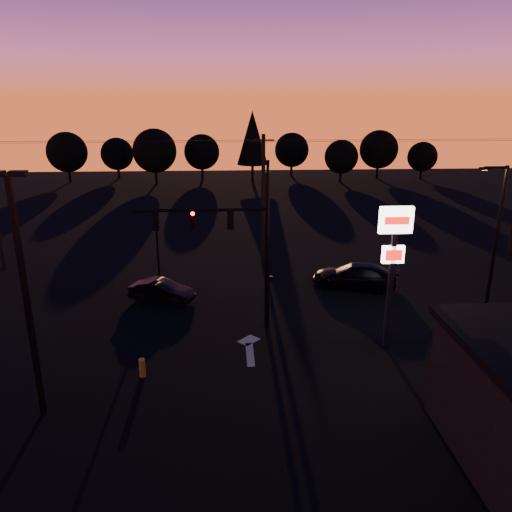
{
  "coord_description": "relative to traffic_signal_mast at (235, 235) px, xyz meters",
  "views": [
    {
      "loc": [
        -0.38,
        -19.53,
        11.48
      ],
      "look_at": [
        1.0,
        5.0,
        3.5
      ],
      "focal_mm": 35.0,
      "sensor_mm": 36.0,
      "label": 1
    }
  ],
  "objects": [
    {
      "name": "secondary_signal",
      "position": [
        -4.9,
        7.49,
        -2.07
      ],
      "size": [
        0.3,
        0.31,
        4.35
      ],
      "color": "black",
      "rests_on": "ground"
    },
    {
      "name": "power_wires",
      "position": [
        2.1,
        10.01,
        3.63
      ],
      "size": [
        36.0,
        1.22,
        0.07
      ],
      "color": "black",
      "rests_on": "ground"
    },
    {
      "name": "tree_8",
      "position": [
        27.1,
        46.01,
        -1.82
      ],
      "size": [
        4.12,
        4.12,
        5.19
      ],
      "color": "black",
      "rests_on": "ground"
    },
    {
      "name": "tree_0",
      "position": [
        -21.9,
        46.01,
        -0.88
      ],
      "size": [
        5.36,
        5.36,
        6.74
      ],
      "color": "black",
      "rests_on": "ground"
    },
    {
      "name": "streetlight",
      "position": [
        14.01,
        1.51,
        -0.52
      ],
      "size": [
        1.55,
        0.35,
        8.0
      ],
      "color": "black",
      "rests_on": "ground"
    },
    {
      "name": "car_right",
      "position": [
        7.48,
        5.15,
        -4.18
      ],
      "size": [
        5.62,
        3.64,
        1.52
      ],
      "primitive_type": "imported",
      "rotation": [
        0.0,
        0.0,
        -1.89
      ],
      "color": "black",
      "rests_on": "ground"
    },
    {
      "name": "tree_5",
      "position": [
        9.1,
        50.01,
        -1.19
      ],
      "size": [
        4.95,
        4.95,
        6.22
      ],
      "color": "black",
      "rests_on": "ground"
    },
    {
      "name": "lane_arrow",
      "position": [
        0.6,
        -2.33,
        -4.93
      ],
      "size": [
        1.2,
        3.1,
        0.01
      ],
      "color": "beige",
      "rests_on": "ground"
    },
    {
      "name": "tree_1",
      "position": [
        -15.9,
        49.01,
        -1.5
      ],
      "size": [
        4.54,
        4.54,
        5.71
      ],
      "color": "black",
      "rests_on": "ground"
    },
    {
      "name": "ground",
      "position": [
        0.1,
        -3.99,
        -4.94
      ],
      "size": [
        120.0,
        120.0,
        0.0
      ],
      "primitive_type": "plane",
      "color": "black",
      "rests_on": "ground"
    },
    {
      "name": "bollard",
      "position": [
        -4.07,
        -4.59,
        -4.53
      ],
      "size": [
        0.27,
        0.27,
        0.82
      ],
      "primitive_type": "cylinder",
      "color": "#BA8E1D",
      "rests_on": "ground"
    },
    {
      "name": "car_mid",
      "position": [
        -4.23,
        3.61,
        -4.31
      ],
      "size": [
        4.0,
        2.54,
        1.25
      ],
      "primitive_type": "imported",
      "rotation": [
        0.0,
        0.0,
        1.22
      ],
      "color": "black",
      "rests_on": "ground"
    },
    {
      "name": "traffic_signal_mast",
      "position": [
        0.0,
        0.0,
        0.0
      ],
      "size": [
        6.79,
        0.52,
        8.58
      ],
      "color": "black",
      "rests_on": "ground"
    },
    {
      "name": "tree_2",
      "position": [
        -9.9,
        44.01,
        -0.57
      ],
      "size": [
        5.77,
        5.78,
        7.26
      ],
      "color": "black",
      "rests_on": "ground"
    },
    {
      "name": "parking_lot_light",
      "position": [
        -7.4,
        -6.99,
        0.33
      ],
      "size": [
        1.25,
        0.3,
        9.14
      ],
      "color": "black",
      "rests_on": "ground"
    },
    {
      "name": "pylon_sign",
      "position": [
        7.1,
        -2.49,
        -0.02
      ],
      "size": [
        1.5,
        0.28,
        6.8
      ],
      "color": "black",
      "rests_on": "ground"
    },
    {
      "name": "utility_pole_1",
      "position": [
        2.1,
        10.01,
        -0.34
      ],
      "size": [
        1.4,
        0.26,
        9.0
      ],
      "color": "black",
      "rests_on": "ground"
    },
    {
      "name": "tree_4",
      "position": [
        3.1,
        45.01,
        0.99
      ],
      "size": [
        4.18,
        4.18,
        9.5
      ],
      "color": "black",
      "rests_on": "ground"
    },
    {
      "name": "tree_7",
      "position": [
        21.1,
        47.01,
        -0.88
      ],
      "size": [
        5.36,
        5.36,
        6.74
      ],
      "color": "black",
      "rests_on": "ground"
    },
    {
      "name": "tree_3",
      "position": [
        -3.9,
        48.01,
        -1.19
      ],
      "size": [
        4.95,
        4.95,
        6.22
      ],
      "color": "black",
      "rests_on": "ground"
    },
    {
      "name": "tree_6",
      "position": [
        15.1,
        44.01,
        -1.5
      ],
      "size": [
        4.54,
        4.54,
        5.71
      ],
      "color": "black",
      "rests_on": "ground"
    }
  ]
}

